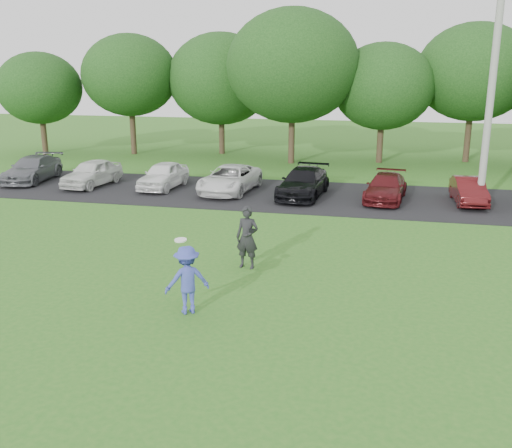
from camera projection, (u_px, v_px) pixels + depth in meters
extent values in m
plane|color=#2C6C1E|center=(221.00, 322.00, 12.55)|extent=(100.00, 100.00, 0.00)
cube|color=black|center=(304.00, 196.00, 24.77)|extent=(32.00, 6.50, 0.03)
cylinder|color=#979792|center=(493.00, 73.00, 21.56)|extent=(0.28, 0.28, 10.43)
imported|color=#3D49AE|center=(187.00, 280.00, 12.84)|extent=(1.18, 1.04, 1.58)
cylinder|color=white|center=(181.00, 240.00, 12.37)|extent=(0.27, 0.27, 0.05)
imported|color=black|center=(247.00, 237.00, 15.73)|extent=(0.69, 0.50, 1.76)
cube|color=black|center=(252.00, 231.00, 15.46)|extent=(0.15, 0.12, 0.10)
imported|color=slate|center=(32.00, 169.00, 27.79)|extent=(2.11, 4.25, 1.19)
imported|color=silver|center=(92.00, 173.00, 26.65)|extent=(1.82, 3.72, 1.22)
imported|color=white|center=(163.00, 175.00, 26.12)|extent=(1.56, 3.57, 1.20)
imported|color=white|center=(230.00, 179.00, 25.32)|extent=(2.30, 4.36, 1.17)
imported|color=black|center=(303.00, 183.00, 24.44)|extent=(2.07, 4.30, 1.21)
imported|color=#4F1114|center=(386.00, 187.00, 23.77)|extent=(1.93, 3.87, 1.08)
imported|color=#491011|center=(469.00, 191.00, 23.20)|extent=(1.28, 3.26, 1.06)
cylinder|color=#38281C|center=(44.00, 137.00, 36.40)|extent=(0.36, 0.36, 2.20)
ellipsoid|color=#214C19|center=(39.00, 88.00, 35.59)|extent=(5.20, 5.20, 4.42)
cylinder|color=#38281C|center=(133.00, 133.00, 36.48)|extent=(0.36, 0.36, 2.70)
ellipsoid|color=#214C19|center=(130.00, 75.00, 35.53)|extent=(5.94, 5.94, 5.05)
cylinder|color=#38281C|center=(222.00, 136.00, 36.69)|extent=(0.36, 0.36, 2.20)
ellipsoid|color=#214C19|center=(221.00, 79.00, 35.73)|extent=(6.68, 6.68, 5.68)
cylinder|color=#38281C|center=(291.00, 140.00, 32.92)|extent=(0.36, 0.36, 2.70)
ellipsoid|color=#214C19|center=(293.00, 66.00, 31.82)|extent=(7.42, 7.42, 6.31)
cylinder|color=#38281C|center=(380.00, 144.00, 33.24)|extent=(0.36, 0.36, 2.20)
ellipsoid|color=#214C19|center=(383.00, 86.00, 32.37)|extent=(5.76, 5.76, 4.90)
cylinder|color=#38281C|center=(467.00, 139.00, 33.42)|extent=(0.36, 0.36, 2.70)
ellipsoid|color=#214C19|center=(474.00, 72.00, 32.42)|extent=(6.50, 6.50, 5.53)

